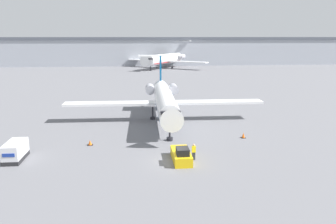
# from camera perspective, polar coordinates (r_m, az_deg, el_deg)

# --- Properties ---
(ground_plane) EXTENTS (600.00, 600.00, 0.00)m
(ground_plane) POSITION_cam_1_polar(r_m,az_deg,el_deg) (34.49, 1.43, -8.69)
(ground_plane) COLOR slate
(terminal_building) EXTENTS (180.00, 16.80, 12.37)m
(terminal_building) POSITION_cam_1_polar(r_m,az_deg,el_deg) (151.98, -4.27, 10.56)
(terminal_building) COLOR #9EA3AD
(terminal_building) RESTS_ON ground
(airplane_main) EXTENTS (30.63, 26.10, 9.38)m
(airplane_main) POSITION_cam_1_polar(r_m,az_deg,el_deg) (50.36, -0.62, 2.32)
(airplane_main) COLOR white
(airplane_main) RESTS_ON ground
(pushback_tug) EXTENTS (1.80, 4.39, 1.72)m
(pushback_tug) POSITION_cam_1_polar(r_m,az_deg,el_deg) (34.57, 2.32, -7.52)
(pushback_tug) COLOR yellow
(pushback_tug) RESTS_ON ground
(luggage_cart) EXTENTS (1.71, 3.74, 1.94)m
(luggage_cart) POSITION_cam_1_polar(r_m,az_deg,el_deg) (38.27, -25.07, -6.19)
(luggage_cart) COLOR #232326
(luggage_cart) RESTS_ON ground
(worker_near_tug) EXTENTS (0.40, 0.25, 1.77)m
(worker_near_tug) POSITION_cam_1_polar(r_m,az_deg,el_deg) (34.83, 4.50, -6.86)
(worker_near_tug) COLOR #232838
(worker_near_tug) RESTS_ON ground
(traffic_cone_left) EXTENTS (0.63, 0.63, 0.62)m
(traffic_cone_left) POSITION_cam_1_polar(r_m,az_deg,el_deg) (40.55, -13.42, -5.24)
(traffic_cone_left) COLOR black
(traffic_cone_left) RESTS_ON ground
(traffic_cone_right) EXTENTS (0.57, 0.57, 0.68)m
(traffic_cone_right) POSITION_cam_1_polar(r_m,az_deg,el_deg) (43.29, 12.99, -4.01)
(traffic_cone_right) COLOR black
(traffic_cone_right) RESTS_ON ground
(airplane_parked_far_left) EXTENTS (31.32, 28.31, 10.90)m
(airplane_parked_far_left) POSITION_cam_1_polar(r_m,az_deg,el_deg) (134.61, -0.44, 9.25)
(airplane_parked_far_left) COLOR white
(airplane_parked_far_left) RESTS_ON ground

